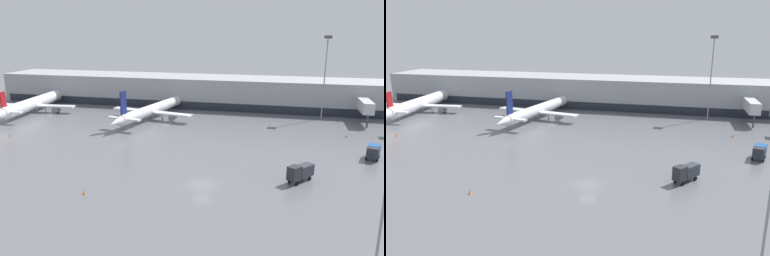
# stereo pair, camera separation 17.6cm
# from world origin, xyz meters

# --- Properties ---
(ground_plane) EXTENTS (320.00, 320.00, 0.00)m
(ground_plane) POSITION_xyz_m (0.00, 0.00, 0.00)
(ground_plane) COLOR slate
(terminal_building) EXTENTS (160.00, 26.84, 9.00)m
(terminal_building) POSITION_xyz_m (0.11, 61.94, 4.49)
(terminal_building) COLOR #9EA0A5
(terminal_building) RESTS_ON ground_plane
(parked_jet_0) EXTENTS (24.59, 40.32, 8.15)m
(parked_jet_0) POSITION_xyz_m (-58.82, 39.97, 2.53)
(parked_jet_0) COLOR silver
(parked_jet_0) RESTS_ON ground_plane
(parked_jet_1) EXTENTS (23.32, 35.50, 9.46)m
(parked_jet_1) POSITION_xyz_m (-22.49, 39.33, 2.57)
(parked_jet_1) COLOR silver
(parked_jet_1) RESTS_ON ground_plane
(service_truck_0) EXTENTS (3.19, 4.51, 2.56)m
(service_truck_0) POSITION_xyz_m (28.43, 19.26, 1.58)
(service_truck_0) COLOR #19478C
(service_truck_0) RESTS_ON ground_plane
(service_truck_2) EXTENTS (4.39, 5.04, 2.92)m
(service_truck_2) POSITION_xyz_m (14.85, 4.88, 1.67)
(service_truck_2) COLOR #2D333D
(service_truck_2) RESTS_ON ground_plane
(traffic_cone_0) EXTENTS (0.40, 0.40, 0.66)m
(traffic_cone_0) POSITION_xyz_m (25.88, 33.55, 0.33)
(traffic_cone_0) COLOR orange
(traffic_cone_0) RESTS_ON ground_plane
(traffic_cone_1) EXTENTS (0.38, 0.38, 0.70)m
(traffic_cone_1) POSITION_xyz_m (8.83, 37.57, 0.35)
(traffic_cone_1) COLOR orange
(traffic_cone_1) RESTS_ON ground_plane
(traffic_cone_2) EXTENTS (0.38, 0.38, 0.72)m
(traffic_cone_2) POSITION_xyz_m (-16.02, -7.61, 0.36)
(traffic_cone_2) COLOR orange
(traffic_cone_2) RESTS_ON ground_plane
(traffic_cone_3) EXTENTS (0.40, 0.40, 0.77)m
(traffic_cone_3) POSITION_xyz_m (-47.92, 16.04, 0.38)
(traffic_cone_3) COLOR orange
(traffic_cone_3) RESTS_ON ground_plane
(apron_light_mast_1) EXTENTS (1.80, 1.80, 21.94)m
(apron_light_mast_1) POSITION_xyz_m (21.77, 50.50, 16.90)
(apron_light_mast_1) COLOR gray
(apron_light_mast_1) RESTS_ON ground_plane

